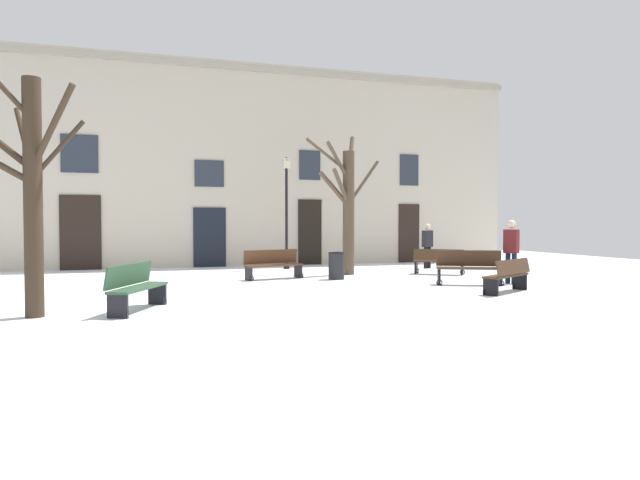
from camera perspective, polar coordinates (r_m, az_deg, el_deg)
name	(u,v)px	position (r m, az deg, el deg)	size (l,w,h in m)	color
ground_plane	(344,295)	(13.56, 2.39, -5.50)	(34.48, 34.48, 0.00)	white
building_facade	(262,164)	(22.83, -5.89, 7.59)	(21.55, 0.60, 7.97)	#BCB29E
tree_foreground	(31,187)	(11.49, -27.09, 4.78)	(2.16, 1.64, 4.72)	#382B1E
tree_near_facade	(347,205)	(18.64, 2.77, 3.57)	(2.77, 1.62, 4.69)	#4C3D2D
streetlamp	(286,201)	(20.92, -3.39, 3.95)	(0.30, 0.30, 4.13)	black
litter_bin	(336,266)	(17.09, 1.66, -2.60)	(0.50, 0.50, 0.82)	black
bench_facing_shops	(508,275)	(14.56, 18.39, -3.36)	(1.74, 1.26, 0.83)	#3D2819
bench_by_litter_bin	(273,264)	(17.24, -4.75, -2.44)	(1.89, 0.93, 0.89)	#51331E
bench_near_lamp	(469,267)	(16.11, 14.76, -2.65)	(1.80, 1.14, 0.95)	#3D2819
bench_near_center_tree	(439,261)	(19.09, 11.85, -2.10)	(1.57, 1.31, 0.84)	#3D2819
bench_back_to_back_left	(136,286)	(11.59, -18.03, -4.43)	(1.19, 1.89, 0.93)	#2D4C33
person_strolling	(427,244)	(21.49, 10.75, -0.36)	(0.43, 0.33, 1.67)	black
person_by_shop_door	(511,248)	(16.66, 18.67, -0.78)	(0.38, 0.44, 1.79)	black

